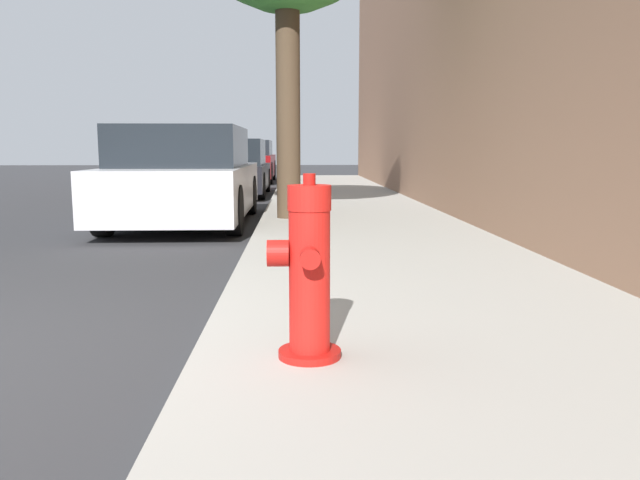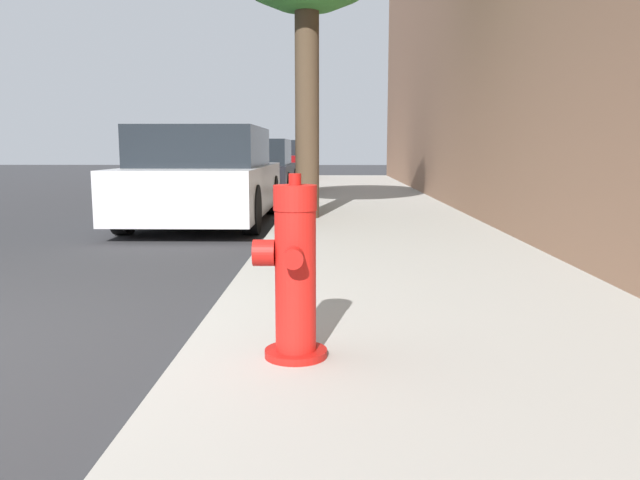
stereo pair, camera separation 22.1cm
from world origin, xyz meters
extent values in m
cube|color=#99968E|center=(3.06, 0.00, 0.07)|extent=(2.77, 40.00, 0.14)
cylinder|color=#A91511|center=(2.25, -0.22, 0.16)|extent=(0.30, 0.30, 0.04)
cylinder|color=red|center=(2.25, -0.22, 0.51)|extent=(0.19, 0.19, 0.66)
cylinder|color=red|center=(2.25, -0.22, 0.90)|extent=(0.20, 0.20, 0.12)
cylinder|color=#A91511|center=(2.25, -0.22, 0.98)|extent=(0.06, 0.06, 0.05)
cylinder|color=#A91511|center=(2.25, -0.36, 0.64)|extent=(0.09, 0.08, 0.09)
cylinder|color=#A91511|center=(2.25, -0.09, 0.64)|extent=(0.09, 0.08, 0.09)
cylinder|color=#A91511|center=(2.10, -0.22, 0.64)|extent=(0.10, 0.12, 0.12)
cube|color=#B7B7BC|center=(0.53, 6.33, 0.52)|extent=(1.84, 4.34, 0.68)
cube|color=black|center=(0.53, 6.16, 1.15)|extent=(1.69, 2.39, 0.57)
cylinder|color=black|center=(-0.31, 7.68, 0.33)|extent=(0.20, 0.66, 0.66)
cylinder|color=black|center=(1.37, 7.68, 0.33)|extent=(0.20, 0.66, 0.66)
cylinder|color=black|center=(-0.31, 4.98, 0.33)|extent=(0.20, 0.66, 0.66)
cylinder|color=black|center=(1.37, 4.98, 0.33)|extent=(0.20, 0.66, 0.66)
cube|color=black|center=(0.55, 12.01, 0.45)|extent=(1.83, 4.07, 0.57)
cube|color=black|center=(0.55, 11.85, 1.04)|extent=(1.68, 2.24, 0.60)
cylinder|color=black|center=(-0.28, 13.27, 0.30)|extent=(0.20, 0.60, 0.60)
cylinder|color=black|center=(1.38, 13.27, 0.30)|extent=(0.20, 0.60, 0.60)
cylinder|color=black|center=(-0.28, 10.75, 0.30)|extent=(0.20, 0.60, 0.60)
cylinder|color=black|center=(1.38, 10.75, 0.30)|extent=(0.20, 0.60, 0.60)
cube|color=maroon|center=(0.48, 18.14, 0.55)|extent=(1.82, 4.48, 0.71)
cube|color=black|center=(0.48, 17.96, 1.14)|extent=(1.67, 2.46, 0.49)
cylinder|color=black|center=(-0.35, 19.53, 0.35)|extent=(0.20, 0.70, 0.70)
cylinder|color=black|center=(1.31, 19.53, 0.35)|extent=(0.20, 0.70, 0.70)
cylinder|color=black|center=(-0.35, 16.75, 0.35)|extent=(0.20, 0.70, 0.70)
cylinder|color=black|center=(1.31, 16.75, 0.35)|extent=(0.20, 0.70, 0.70)
cylinder|color=#423323|center=(2.07, 5.81, 1.81)|extent=(0.34, 0.34, 3.33)
camera|label=1|loc=(2.19, -3.07, 1.12)|focal=35.00mm
camera|label=2|loc=(2.41, -3.07, 1.12)|focal=35.00mm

